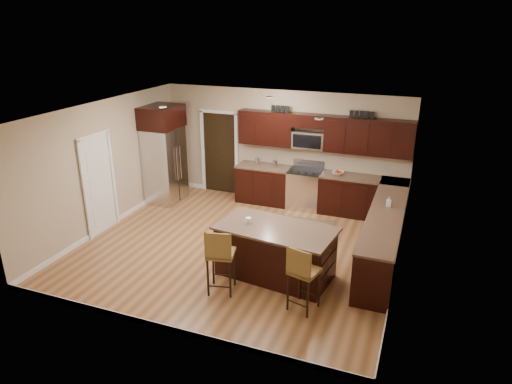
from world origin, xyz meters
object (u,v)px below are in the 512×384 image
at_px(stool_right, 302,272).
at_px(refrigerator, 164,154).
at_px(island, 275,253).
at_px(range, 305,189).
at_px(stool_left, 220,254).

relative_size(stool_right, refrigerator, 0.47).
relative_size(island, stool_right, 1.94).
distance_m(range, stool_left, 4.03).
height_order(stool_right, refrigerator, refrigerator).
bearing_deg(stool_right, range, 119.91).
xyz_separation_m(island, stool_right, (0.71, -0.84, 0.25)).
xyz_separation_m(range, refrigerator, (-3.30, -0.78, 0.73)).
height_order(range, stool_left, stool_left).
xyz_separation_m(island, refrigerator, (-3.64, 2.39, 0.77)).
bearing_deg(range, stool_right, -75.44).
xyz_separation_m(stool_left, stool_right, (1.36, 0.00, -0.03)).
distance_m(stool_left, stool_right, 1.36).
height_order(island, refrigerator, refrigerator).
relative_size(stool_left, refrigerator, 0.49).
distance_m(stool_left, refrigerator, 4.43).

